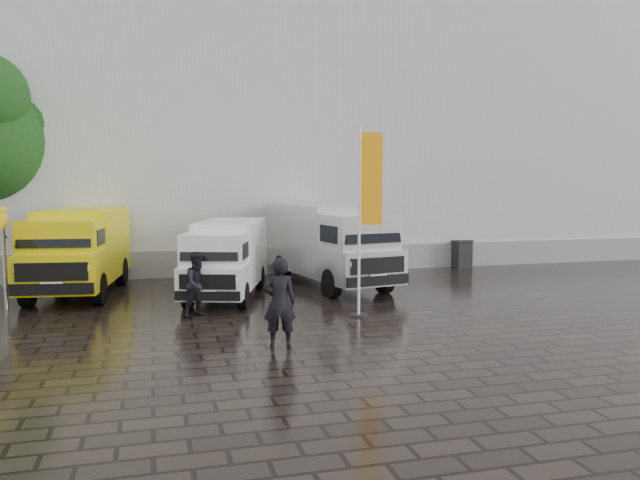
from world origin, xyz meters
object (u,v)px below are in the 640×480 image
at_px(flagpole, 366,210).
at_px(wheelie_bin, 462,254).
at_px(van_yellow, 78,252).
at_px(person_tent, 198,284).
at_px(van_white, 227,260).
at_px(van_silver, 329,245).
at_px(person_front, 279,302).

bearing_deg(flagpole, wheelie_bin, 48.24).
height_order(flagpole, wheelie_bin, flagpole).
bearing_deg(van_yellow, person_tent, -44.14).
distance_m(van_white, van_silver, 3.82).
distance_m(van_silver, wheelie_bin, 7.15).
distance_m(van_silver, flagpole, 5.03).
bearing_deg(van_yellow, van_silver, 4.27).
relative_size(wheelie_bin, person_tent, 0.66).
bearing_deg(flagpole, person_front, -137.88).
distance_m(van_white, flagpole, 5.08).
height_order(wheelie_bin, person_tent, person_tent).
xyz_separation_m(van_yellow, flagpole, (7.65, -5.25, 1.46)).
relative_size(van_silver, person_tent, 3.70).
height_order(person_front, person_tent, person_front).
relative_size(person_front, person_tent, 1.13).
bearing_deg(person_tent, wheelie_bin, 3.84).
relative_size(flagpole, wheelie_bin, 4.41).
height_order(van_silver, person_tent, van_silver).
bearing_deg(van_white, van_yellow, 176.73).
bearing_deg(van_white, van_silver, 36.49).
bearing_deg(person_front, van_yellow, -48.94).
bearing_deg(flagpole, van_silver, 85.45).
distance_m(van_yellow, flagpole, 9.39).
bearing_deg(person_front, van_silver, -104.22).
relative_size(van_yellow, flagpole, 1.15).
xyz_separation_m(van_silver, wheelie_bin, (6.49, 2.89, -0.81)).
xyz_separation_m(van_white, person_tent, (-1.04, -2.58, -0.29)).
distance_m(van_white, person_front, 6.13).
xyz_separation_m(person_front, person_tent, (-1.45, 3.54, -0.11)).
distance_m(van_silver, person_tent, 6.04).
relative_size(wheelie_bin, person_front, 0.59).
bearing_deg(van_white, flagpole, -30.37).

